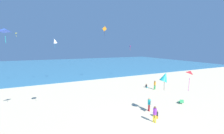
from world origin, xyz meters
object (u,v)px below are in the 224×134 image
(person_0, at_px, (155,113))
(person_4, at_px, (156,115))
(person_3, at_px, (146,86))
(beach_chair_near_camera, at_px, (181,102))
(person_2, at_px, (155,84))
(kite_yellow, at_px, (16,33))
(kite_red, at_px, (190,72))
(person_1, at_px, (149,103))
(kite_white, at_px, (55,41))
(kite_teal, at_px, (165,77))
(kite_orange, at_px, (105,29))
(kite_magenta, at_px, (130,46))
(kite_blue, at_px, (4,30))

(person_0, distance_m, person_4, 1.36)
(person_3, bearing_deg, beach_chair_near_camera, -5.86)
(person_2, distance_m, kite_yellow, 29.61)
(beach_chair_near_camera, relative_size, kite_red, 0.43)
(person_1, xyz_separation_m, kite_white, (-8.94, 18.68, 7.61))
(person_0, height_order, kite_teal, kite_teal)
(person_1, distance_m, kite_orange, 17.96)
(beach_chair_near_camera, height_order, person_4, person_4)
(person_0, bearing_deg, person_3, 30.98)
(person_4, height_order, kite_magenta, kite_magenta)
(kite_teal, bearing_deg, kite_blue, 161.86)
(kite_blue, height_order, kite_yellow, kite_yellow)
(beach_chair_near_camera, bearing_deg, kite_magenta, 18.43)
(beach_chair_near_camera, bearing_deg, person_3, 21.57)
(person_4, height_order, kite_white, kite_white)
(person_4, xyz_separation_m, kite_white, (-8.72, 20.14, 8.23))
(person_2, bearing_deg, kite_white, -129.98)
(beach_chair_near_camera, relative_size, kite_orange, 0.41)
(person_3, distance_m, kite_orange, 13.92)
(kite_red, bearing_deg, person_2, 62.97)
(person_4, distance_m, kite_orange, 19.53)
(kite_yellow, bearing_deg, kite_orange, -26.04)
(person_2, xyz_separation_m, person_3, (-0.53, 1.56, -0.66))
(kite_red, bearing_deg, person_3, 68.46)
(kite_teal, bearing_deg, kite_magenta, 69.45)
(person_3, relative_size, person_4, 0.89)
(person_3, relative_size, kite_teal, 0.32)
(person_2, relative_size, kite_blue, 1.18)
(kite_yellow, relative_size, kite_orange, 0.46)
(person_4, distance_m, kite_magenta, 20.02)
(kite_yellow, distance_m, kite_orange, 18.55)
(person_2, distance_m, person_3, 1.78)
(person_2, relative_size, kite_red, 0.82)
(person_0, height_order, kite_blue, kite_blue)
(beach_chair_near_camera, xyz_separation_m, kite_blue, (-18.56, 3.17, 8.41))
(beach_chair_near_camera, height_order, person_2, person_2)
(kite_magenta, bearing_deg, kite_white, 169.68)
(kite_red, relative_size, kite_teal, 0.94)
(beach_chair_near_camera, bearing_deg, kite_teal, 132.96)
(person_3, relative_size, kite_white, 0.37)
(kite_white, bearing_deg, person_1, -64.42)
(kite_white, xyz_separation_m, kite_red, (10.03, -22.59, -3.47))
(kite_magenta, distance_m, kite_red, 20.70)
(kite_magenta, height_order, kite_white, kite_white)
(person_4, bearing_deg, person_3, -175.92)
(person_1, distance_m, kite_teal, 3.67)
(beach_chair_near_camera, bearing_deg, person_4, 130.12)
(person_2, relative_size, person_3, 2.38)
(person_0, relative_size, kite_teal, 0.81)
(person_1, bearing_deg, kite_teal, -56.75)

